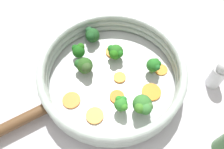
{
  "coord_description": "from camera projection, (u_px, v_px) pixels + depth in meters",
  "views": [
    {
      "loc": [
        -0.1,
        0.26,
        0.49
      ],
      "look_at": [
        0.0,
        0.0,
        0.03
      ],
      "focal_mm": 35.0,
      "sensor_mm": 36.0,
      "label": 1
    }
  ],
  "objects": [
    {
      "name": "ground_plane",
      "position": [
        112.0,
        81.0,
        0.56
      ],
      "size": [
        4.0,
        4.0,
        0.0
      ],
      "primitive_type": "plane",
      "color": "#BAB7BF"
    },
    {
      "name": "skillet",
      "position": [
        112.0,
        79.0,
        0.56
      ],
      "size": [
        0.33,
        0.33,
        0.02
      ],
      "primitive_type": "cylinder",
      "color": "#B2B5B7",
      "rests_on": "ground_plane"
    },
    {
      "name": "skillet_rim_wall",
      "position": [
        112.0,
        71.0,
        0.52
      ],
      "size": [
        0.35,
        0.35,
        0.06
      ],
      "color": "#ABB9B2",
      "rests_on": "skillet"
    },
    {
      "name": "skillet_handle",
      "position": [
        5.0,
        129.0,
        0.47
      ],
      "size": [
        0.15,
        0.17,
        0.02
      ],
      "primitive_type": "cylinder",
      "rotation": [
        1.57,
        0.0,
        2.47
      ],
      "color": "brown",
      "rests_on": "skillet"
    },
    {
      "name": "skillet_rivet_left",
      "position": [
        48.0,
        95.0,
        0.52
      ],
      "size": [
        0.01,
        0.01,
        0.01
      ],
      "primitive_type": "sphere",
      "color": "#B7B6B5",
      "rests_on": "skillet"
    },
    {
      "name": "skillet_rivet_right",
      "position": [
        59.0,
        118.0,
        0.49
      ],
      "size": [
        0.01,
        0.01,
        0.01
      ],
      "primitive_type": "sphere",
      "color": "#B1B4B6",
      "rests_on": "skillet"
    },
    {
      "name": "carrot_slice_0",
      "position": [
        71.0,
        100.0,
        0.51
      ],
      "size": [
        0.06,
        0.06,
        0.0
      ],
      "primitive_type": "cylinder",
      "rotation": [
        0.0,
        0.0,
        2.17
      ],
      "color": "orange",
      "rests_on": "skillet"
    },
    {
      "name": "carrot_slice_1",
      "position": [
        120.0,
        77.0,
        0.55
      ],
      "size": [
        0.04,
        0.04,
        0.01
      ],
      "primitive_type": "cylinder",
      "rotation": [
        0.0,
        0.0,
        1.76
      ],
      "color": "orange",
      "rests_on": "skillet"
    },
    {
      "name": "carrot_slice_2",
      "position": [
        117.0,
        97.0,
        0.52
      ],
      "size": [
        0.04,
        0.04,
        0.01
      ],
      "primitive_type": "cylinder",
      "rotation": [
        0.0,
        0.0,
        3.07
      ],
      "color": "orange",
      "rests_on": "skillet"
    },
    {
      "name": "carrot_slice_3",
      "position": [
        161.0,
        70.0,
        0.56
      ],
      "size": [
        0.05,
        0.05,
        0.0
      ],
      "primitive_type": "cylinder",
      "rotation": [
        0.0,
        0.0,
        2.02
      ],
      "color": "orange",
      "rests_on": "skillet"
    },
    {
      "name": "carrot_slice_4",
      "position": [
        151.0,
        92.0,
        0.52
      ],
      "size": [
        0.07,
        0.07,
        0.0
      ],
      "primitive_type": "cylinder",
      "rotation": [
        0.0,
        0.0,
        2.27
      ],
      "color": "orange",
      "rests_on": "skillet"
    },
    {
      "name": "carrot_slice_5",
      "position": [
        113.0,
        52.0,
        0.59
      ],
      "size": [
        0.05,
        0.05,
        0.01
      ],
      "primitive_type": "cylinder",
      "rotation": [
        0.0,
        0.0,
        1.0
      ],
      "color": "orange",
      "rests_on": "skillet"
    },
    {
      "name": "carrot_slice_6",
      "position": [
        97.0,
        116.0,
        0.49
      ],
      "size": [
        0.05,
        0.05,
        0.01
      ],
      "primitive_type": "cylinder",
      "rotation": [
        0.0,
        0.0,
        4.34
      ],
      "color": "#F9923D",
      "rests_on": "skillet"
    },
    {
      "name": "broccoli_floret_0",
      "position": [
        121.0,
        104.0,
        0.48
      ],
      "size": [
        0.03,
        0.03,
        0.05
      ],
      "color": "#83A969",
      "rests_on": "skillet"
    },
    {
      "name": "broccoli_floret_1",
      "position": [
        115.0,
        52.0,
        0.56
      ],
      "size": [
        0.04,
        0.04,
        0.04
      ],
      "color": "#679848",
      "rests_on": "skillet"
    },
    {
      "name": "broccoli_floret_2",
      "position": [
        84.0,
        66.0,
        0.54
      ],
      "size": [
        0.05,
        0.04,
        0.05
      ],
      "color": "#86A45D",
      "rests_on": "skillet"
    },
    {
      "name": "broccoli_floret_3",
      "position": [
        154.0,
        65.0,
        0.53
      ],
      "size": [
        0.03,
        0.04,
        0.05
      ],
      "color": "#609043",
      "rests_on": "skillet"
    },
    {
      "name": "broccoli_floret_4",
      "position": [
        79.0,
        51.0,
        0.56
      ],
      "size": [
        0.04,
        0.04,
        0.04
      ],
      "color": "#5C8654",
      "rests_on": "skillet"
    },
    {
      "name": "broccoli_floret_5",
      "position": [
        143.0,
        105.0,
        0.47
      ],
      "size": [
        0.05,
        0.05,
        0.05
      ],
      "color": "#71A65B",
      "rests_on": "skillet"
    },
    {
      "name": "broccoli_floret_6",
      "position": [
        92.0,
        35.0,
        0.59
      ],
      "size": [
        0.04,
        0.04,
        0.04
      ],
      "color": "#7FA663",
      "rests_on": "skillet"
    },
    {
      "name": "salt_shaker",
      "position": [
        218.0,
        74.0,
        0.52
      ],
      "size": [
        0.04,
        0.04,
        0.09
      ],
      "color": "white",
      "rests_on": "ground_plane"
    }
  ]
}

